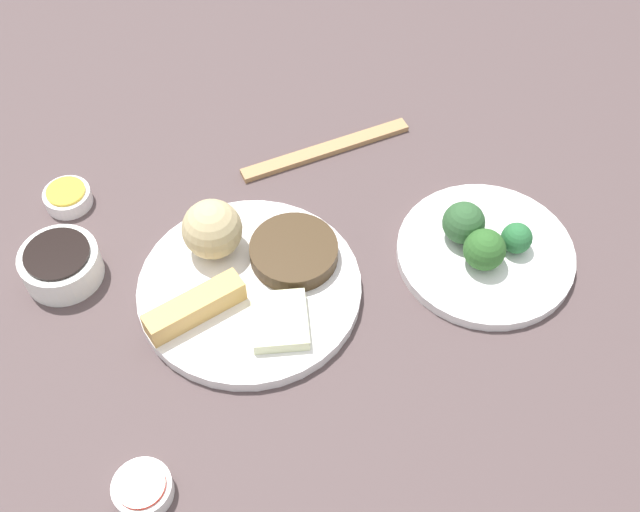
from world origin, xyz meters
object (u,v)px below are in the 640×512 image
main_plate (247,289)px  soy_sauce_bowl (61,265)px  sauce_ramekin_sweet_and_sour (143,489)px  chopsticks_pair (326,150)px  broccoli_plate (485,253)px  sauce_ramekin_hot_mustard (68,198)px

main_plate → soy_sauce_bowl: bearing=76.8°
sauce_ramekin_sweet_and_sour → chopsticks_pair: sauce_ramekin_sweet_and_sour is taller
broccoli_plate → sauce_ramekin_sweet_and_sour: bearing=121.8°
main_plate → broccoli_plate: size_ratio=1.22×
soy_sauce_bowl → sauce_ramekin_hot_mustard: soy_sauce_bowl is taller
broccoli_plate → soy_sauce_bowl: bearing=86.6°
soy_sauce_bowl → sauce_ramekin_hot_mustard: size_ratio=1.57×
main_plate → sauce_ramekin_sweet_and_sour: bearing=153.4°
soy_sauce_bowl → chopsticks_pair: size_ratio=0.39×
main_plate → sauce_ramekin_hot_mustard: 0.27m
main_plate → soy_sauce_bowl: 0.22m
main_plate → broccoli_plate: (0.02, -0.29, -0.00)m
soy_sauce_bowl → sauce_ramekin_hot_mustard: bearing=1.8°
main_plate → sauce_ramekin_sweet_and_sour: 0.25m
main_plate → sauce_ramekin_sweet_and_sour: sauce_ramekin_sweet_and_sour is taller
soy_sauce_bowl → sauce_ramekin_hot_mustard: (0.11, 0.00, -0.01)m
broccoli_plate → chopsticks_pair: size_ratio=0.89×
broccoli_plate → sauce_ramekin_sweet_and_sour: sauce_ramekin_sweet_and_sour is taller
sauce_ramekin_hot_mustard → chopsticks_pair: size_ratio=0.25×
main_plate → soy_sauce_bowl: size_ratio=2.80×
sauce_ramekin_sweet_and_sour → broccoli_plate: bearing=-58.2°
soy_sauce_bowl → chopsticks_pair: 0.37m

